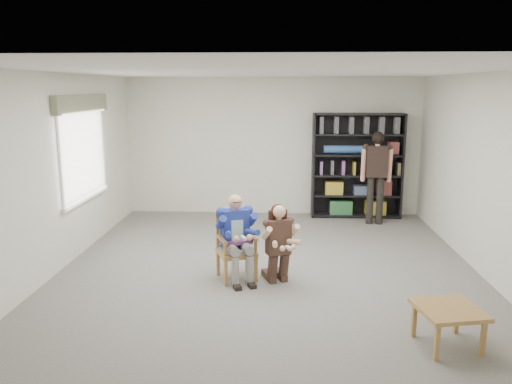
# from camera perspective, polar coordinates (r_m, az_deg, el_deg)

# --- Properties ---
(room_shell) EXTENTS (6.00, 7.00, 2.80)m
(room_shell) POSITION_cam_1_polar(r_m,az_deg,el_deg) (6.83, 1.42, 1.83)
(room_shell) COLOR white
(room_shell) RESTS_ON ground
(floor) EXTENTS (6.00, 7.00, 0.01)m
(floor) POSITION_cam_1_polar(r_m,az_deg,el_deg) (7.21, 1.36, -9.20)
(floor) COLOR #605D59
(floor) RESTS_ON ground
(window_left) EXTENTS (0.16, 2.00, 1.75)m
(window_left) POSITION_cam_1_polar(r_m,az_deg,el_deg) (8.39, -19.03, 4.63)
(window_left) COLOR silver
(window_left) RESTS_ON room_shell
(armchair) EXTENTS (0.68, 0.67, 0.92)m
(armchair) POSITION_cam_1_polar(r_m,az_deg,el_deg) (6.84, -2.24, -6.29)
(armchair) COLOR #99673E
(armchair) RESTS_ON floor
(seated_man) EXTENTS (0.74, 0.86, 1.19)m
(seated_man) POSITION_cam_1_polar(r_m,az_deg,el_deg) (6.80, -2.25, -5.19)
(seated_man) COLOR navy
(seated_man) RESTS_ON floor
(kneeling_woman) EXTENTS (0.70, 0.85, 1.09)m
(kneeling_woman) POSITION_cam_1_polar(r_m,az_deg,el_deg) (6.68, 2.65, -5.98)
(kneeling_woman) COLOR #39261D
(kneeling_woman) RESTS_ON floor
(bookshelf) EXTENTS (1.80, 0.38, 2.10)m
(bookshelf) POSITION_cam_1_polar(r_m,az_deg,el_deg) (10.24, 11.47, 2.95)
(bookshelf) COLOR black
(bookshelf) RESTS_ON floor
(standing_man) EXTENTS (0.57, 0.35, 1.78)m
(standing_man) POSITION_cam_1_polar(r_m,az_deg,el_deg) (9.79, 13.55, 1.50)
(standing_man) COLOR black
(standing_man) RESTS_ON floor
(side_table) EXTENTS (0.71, 0.71, 0.42)m
(side_table) POSITION_cam_1_polar(r_m,az_deg,el_deg) (5.58, 21.04, -14.20)
(side_table) COLOR #99673E
(side_table) RESTS_ON floor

